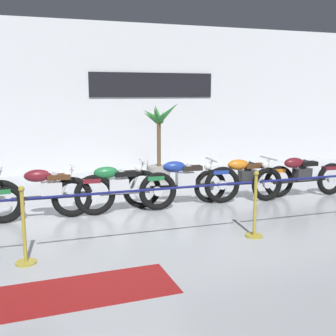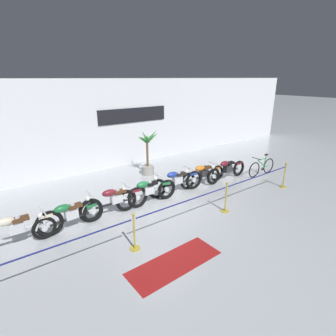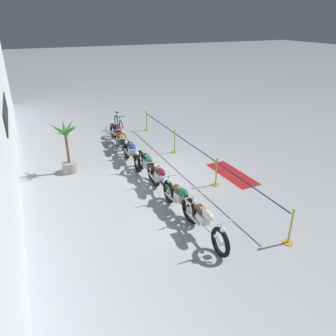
% 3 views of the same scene
% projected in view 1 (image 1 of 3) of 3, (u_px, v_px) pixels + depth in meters
% --- Properties ---
extents(ground_plane, '(120.00, 120.00, 0.00)m').
position_uv_depth(ground_plane, '(126.00, 222.00, 7.42)').
color(ground_plane, '#B2B7BC').
extents(back_wall, '(28.00, 0.29, 4.20)m').
position_uv_depth(back_wall, '(85.00, 98.00, 11.85)').
color(back_wall, white).
rests_on(back_wall, ground).
extents(motorcycle_maroon_2, '(2.39, 0.62, 0.96)m').
position_uv_depth(motorcycle_maroon_2, '(48.00, 193.00, 7.50)').
color(motorcycle_maroon_2, black).
rests_on(motorcycle_maroon_2, ground).
extents(motorcycle_green_3, '(2.36, 0.62, 0.95)m').
position_uv_depth(motorcycle_green_3, '(116.00, 189.00, 7.85)').
color(motorcycle_green_3, black).
rests_on(motorcycle_green_3, ground).
extents(motorcycle_blue_4, '(2.43, 0.62, 0.96)m').
position_uv_depth(motorcycle_blue_4, '(182.00, 182.00, 8.41)').
color(motorcycle_blue_4, black).
rests_on(motorcycle_blue_4, ground).
extents(motorcycle_orange_5, '(2.29, 0.62, 0.93)m').
position_uv_depth(motorcycle_orange_5, '(245.00, 179.00, 8.86)').
color(motorcycle_orange_5, black).
rests_on(motorcycle_orange_5, ground).
extents(motorcycle_maroon_6, '(2.36, 0.62, 0.94)m').
position_uv_depth(motorcycle_maroon_6, '(300.00, 177.00, 9.05)').
color(motorcycle_maroon_6, black).
rests_on(motorcycle_maroon_6, ground).
extents(potted_palm_left_of_row, '(1.00, 1.02, 2.05)m').
position_uv_depth(potted_palm_left_of_row, '(159.00, 146.00, 10.69)').
color(potted_palm_left_of_row, gray).
rests_on(potted_palm_left_of_row, ground).
extents(stanchion_far_left, '(10.57, 0.28, 1.05)m').
position_uv_depth(stanchion_far_left, '(39.00, 208.00, 5.53)').
color(stanchion_far_left, gold).
rests_on(stanchion_far_left, ground).
extents(stanchion_mid_left, '(0.28, 0.28, 1.05)m').
position_uv_depth(stanchion_mid_left, '(24.00, 238.00, 5.53)').
color(stanchion_mid_left, gold).
rests_on(stanchion_mid_left, ground).
extents(stanchion_mid_right, '(0.28, 0.28, 1.05)m').
position_uv_depth(stanchion_mid_right, '(255.00, 215.00, 6.59)').
color(stanchion_mid_right, gold).
rests_on(stanchion_mid_right, ground).
extents(floor_banner, '(2.41, 0.95, 0.01)m').
position_uv_depth(floor_banner, '(72.00, 293.00, 4.77)').
color(floor_banner, maroon).
rests_on(floor_banner, ground).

